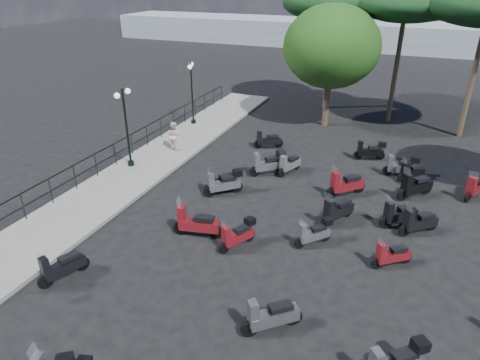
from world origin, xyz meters
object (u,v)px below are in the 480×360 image
at_px(lamp_post_1, 126,123).
at_px(scooter_23, 401,166).
at_px(pedestrian_far, 174,136).
at_px(scooter_31, 419,222).
at_px(scooter_15, 314,233).
at_px(broadleaf_tree, 332,47).
at_px(scooter_11, 289,165).
at_px(pine_2, 334,4).
at_px(lamp_post_2, 192,89).
at_px(scooter_17, 370,151).
at_px(scooter_3, 197,224).
at_px(scooter_16, 346,185).
at_px(scooter_22, 415,186).
at_px(pine_0, 406,5).
at_px(scooter_8, 238,235).
at_px(scooter_14, 271,316).
at_px(scooter_29, 411,172).
at_px(scooter_4, 224,183).
at_px(scooter_27, 399,215).
at_px(scooter_21, 337,211).
at_px(scooter_28, 475,187).
at_px(scooter_10, 268,164).
at_px(scooter_20, 391,255).
at_px(scooter_5, 268,140).
at_px(scooter_2, 62,267).
at_px(scooter_9, 220,182).

xyz_separation_m(lamp_post_1, scooter_23, (12.07, 4.03, -1.81)).
relative_size(pedestrian_far, scooter_31, 1.12).
relative_size(scooter_15, broadleaf_tree, 0.17).
height_order(scooter_11, pine_2, pine_2).
distance_m(lamp_post_2, scooter_17, 10.95).
height_order(scooter_3, scooter_16, scooter_3).
height_order(scooter_22, pine_0, pine_0).
bearing_deg(scooter_3, scooter_8, -103.44).
xyz_separation_m(lamp_post_1, scooter_16, (10.02, 1.12, -1.78)).
bearing_deg(scooter_31, scooter_17, -19.87).
distance_m(scooter_14, scooter_29, 11.39).
height_order(scooter_4, scooter_27, scooter_4).
height_order(scooter_17, scooter_23, scooter_23).
height_order(scooter_8, scooter_15, scooter_8).
relative_size(lamp_post_1, scooter_29, 3.17).
bearing_deg(scooter_22, scooter_21, 93.18).
height_order(scooter_3, broadleaf_tree, broadleaf_tree).
distance_m(scooter_16, scooter_17, 4.36).
relative_size(scooter_16, scooter_21, 0.91).
height_order(scooter_28, scooter_29, scooter_28).
xyz_separation_m(scooter_17, broadleaf_tree, (-3.22, 4.42, 4.23)).
bearing_deg(scooter_4, scooter_10, -65.77).
distance_m(scooter_3, broadleaf_tree, 14.60).
distance_m(scooter_17, scooter_20, 8.82).
xyz_separation_m(scooter_17, pine_0, (0.31, 6.80, 6.35)).
bearing_deg(lamp_post_1, scooter_11, 14.90).
relative_size(lamp_post_2, scooter_17, 2.45).
bearing_deg(pine_2, scooter_5, -97.90).
bearing_deg(scooter_27, pedestrian_far, 33.03).
distance_m(scooter_27, scooter_28, 4.48).
distance_m(lamp_post_1, scooter_2, 8.48).
bearing_deg(scooter_20, scooter_22, -44.24).
bearing_deg(scooter_9, scooter_2, 114.85).
height_order(scooter_10, scooter_22, scooter_22).
bearing_deg(scooter_28, broadleaf_tree, -15.55).
distance_m(lamp_post_1, scooter_10, 6.82).
bearing_deg(scooter_17, scooter_31, -177.95).
height_order(lamp_post_1, scooter_29, lamp_post_1).
relative_size(scooter_11, scooter_23, 0.96).
distance_m(scooter_16, scooter_20, 4.85).
bearing_deg(lamp_post_2, scooter_8, -77.27).
bearing_deg(scooter_20, pedestrian_far, 23.94).
xyz_separation_m(scooter_2, scooter_11, (4.23, 10.09, -0.01)).
xyz_separation_m(scooter_20, scooter_27, (0.03, 2.68, 0.05)).
height_order(scooter_5, scooter_28, scooter_28).
bearing_deg(scooter_31, scooter_10, 26.43).
distance_m(scooter_21, pine_2, 16.52).
bearing_deg(scooter_29, scooter_8, 103.50).
relative_size(scooter_8, scooter_17, 0.94).
height_order(scooter_3, scooter_10, scooter_3).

